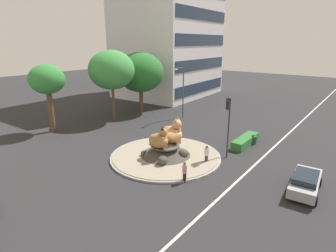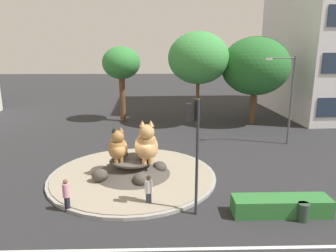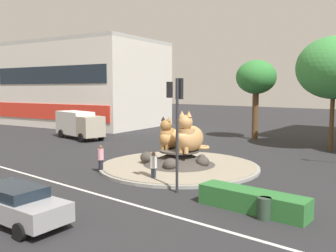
% 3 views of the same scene
% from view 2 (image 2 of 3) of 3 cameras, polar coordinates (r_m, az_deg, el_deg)
% --- Properties ---
extents(ground_plane, '(160.00, 160.00, 0.00)m').
position_cam_2_polar(ground_plane, '(20.64, -6.40, -9.18)').
color(ground_plane, '#28282B').
extents(lane_centreline, '(112.00, 0.20, 0.01)m').
position_cam_2_polar(lane_centreline, '(14.10, -9.06, -21.35)').
color(lane_centreline, silver).
rests_on(lane_centreline, ground).
extents(roundabout_island, '(10.64, 10.64, 1.22)m').
position_cam_2_polar(roundabout_island, '(20.46, -6.43, -8.13)').
color(roundabout_island, gray).
rests_on(roundabout_island, ground).
extents(cat_statue_tabby, '(1.57, 2.45, 2.23)m').
position_cam_2_polar(cat_statue_tabby, '(20.03, -9.06, -3.80)').
color(cat_statue_tabby, '#9E703D').
rests_on(cat_statue_tabby, roundabout_island).
extents(cat_statue_calico, '(1.73, 2.82, 2.69)m').
position_cam_2_polar(cat_statue_calico, '(19.71, -3.90, -3.44)').
color(cat_statue_calico, tan).
rests_on(cat_statue_calico, roundabout_island).
extents(traffic_light_mast, '(0.71, 0.60, 5.81)m').
position_cam_2_polar(traffic_light_mast, '(14.88, 5.02, -1.21)').
color(traffic_light_mast, '#2D2D33').
rests_on(traffic_light_mast, ground).
extents(clipped_hedge_strip, '(4.85, 1.20, 0.90)m').
position_cam_2_polar(clipped_hedge_strip, '(17.13, 19.82, -13.46)').
color(clipped_hedge_strip, '#2D7033').
rests_on(clipped_hedge_strip, ground).
extents(broadleaf_tree_behind_island, '(6.22, 6.22, 9.69)m').
position_cam_2_polar(broadleaf_tree_behind_island, '(32.96, 5.54, 12.16)').
color(broadleaf_tree_behind_island, brown).
rests_on(broadleaf_tree_behind_island, ground).
extents(second_tree_near_tower, '(7.12, 7.12, 9.22)m').
position_cam_2_polar(second_tree_near_tower, '(34.61, 15.56, 10.40)').
color(second_tree_near_tower, brown).
rests_on(second_tree_near_tower, ground).
extents(third_tree_left, '(4.10, 4.10, 8.22)m').
position_cam_2_polar(third_tree_left, '(35.06, -8.47, 11.07)').
color(third_tree_left, brown).
rests_on(third_tree_left, ground).
extents(streetlight_arm, '(2.55, 0.46, 7.39)m').
position_cam_2_polar(streetlight_arm, '(28.07, 21.00, 5.42)').
color(streetlight_arm, '#4C4C51').
rests_on(streetlight_arm, ground).
extents(pedestrian_pink_shirt, '(0.37, 0.37, 1.75)m').
position_cam_2_polar(pedestrian_pink_shirt, '(16.99, -17.92, -11.76)').
color(pedestrian_pink_shirt, black).
rests_on(pedestrian_pink_shirt, ground).
extents(pedestrian_white_shirt, '(0.40, 0.40, 1.73)m').
position_cam_2_polar(pedestrian_white_shirt, '(16.70, -3.55, -11.58)').
color(pedestrian_white_shirt, '#33384C').
rests_on(pedestrian_white_shirt, ground).
extents(litter_bin, '(0.56, 0.56, 0.90)m').
position_cam_2_polar(litter_bin, '(16.94, 23.33, -14.14)').
color(litter_bin, '#2D4233').
rests_on(litter_bin, ground).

